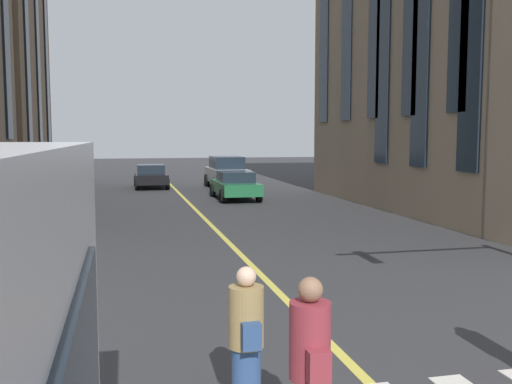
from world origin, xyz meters
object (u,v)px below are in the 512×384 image
object	(u,v)px
car_black_mid	(151,176)
pedestrian_companion	(246,342)
car_green_trailing	(235,185)
pedestrian_far	(310,372)
car_silver_far	(227,172)

from	to	relation	value
car_black_mid	pedestrian_companion	xyz separation A→B (m)	(-28.81, 0.35, 0.13)
car_green_trailing	pedestrian_far	xyz separation A→B (m)	(-22.40, 3.65, 0.19)
car_green_trailing	pedestrian_far	world-z (taller)	pedestrian_far
car_black_mid	pedestrian_far	bearing A→B (deg)	-179.97
pedestrian_far	car_silver_far	bearing A→B (deg)	-8.63
car_silver_far	car_black_mid	size ratio (longest dim) A/B	1.07
car_black_mid	pedestrian_companion	size ratio (longest dim) A/B	2.65
car_green_trailing	car_black_mid	xyz separation A→B (m)	(7.47, 3.67, 0.00)
car_silver_far	car_black_mid	world-z (taller)	car_silver_far
pedestrian_far	car_green_trailing	bearing A→B (deg)	-9.27
car_silver_far	pedestrian_companion	xyz separation A→B (m)	(-27.34, 4.67, -0.14)
car_silver_far	pedestrian_far	world-z (taller)	car_silver_far
car_silver_far	car_black_mid	xyz separation A→B (m)	(1.48, 4.33, -0.27)
car_black_mid	car_silver_far	bearing A→B (deg)	-108.83
pedestrian_companion	car_black_mid	bearing A→B (deg)	-0.69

